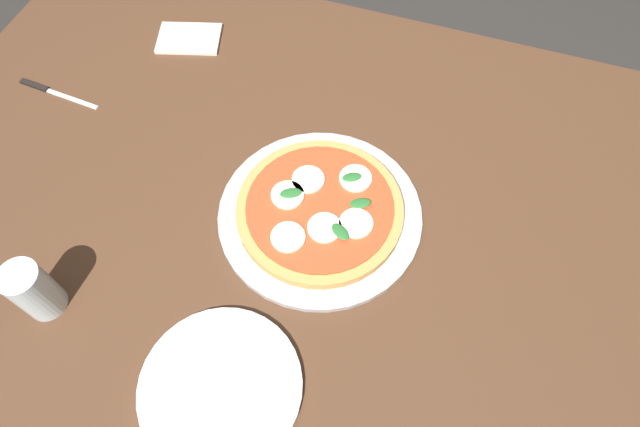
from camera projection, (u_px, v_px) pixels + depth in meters
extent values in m
plane|color=#2D2B28|center=(317.00, 343.00, 1.60)|extent=(6.00, 6.00, 0.00)
cube|color=#4C301E|center=(315.00, 215.00, 0.96)|extent=(1.56, 1.05, 0.04)
cube|color=#4C301E|center=(142.00, 93.00, 1.62)|extent=(0.07, 0.07, 0.73)
cube|color=#4C301E|center=(632.00, 226.00, 1.39)|extent=(0.07, 0.07, 0.73)
cylinder|color=#B2B2B7|center=(320.00, 215.00, 0.93)|extent=(0.35, 0.35, 0.01)
cylinder|color=tan|center=(320.00, 210.00, 0.91)|extent=(0.28, 0.28, 0.02)
cylinder|color=#CC4723|center=(320.00, 206.00, 0.90)|extent=(0.25, 0.25, 0.00)
cylinder|color=#F4EACC|center=(356.00, 223.00, 0.88)|extent=(0.06, 0.06, 0.00)
cylinder|color=#F4EACC|center=(356.00, 178.00, 0.93)|extent=(0.06, 0.06, 0.00)
cylinder|color=#F4EACC|center=(308.00, 179.00, 0.93)|extent=(0.06, 0.06, 0.00)
cylinder|color=#F4EACC|center=(288.00, 195.00, 0.91)|extent=(0.06, 0.06, 0.00)
cylinder|color=#F4EACC|center=(288.00, 237.00, 0.87)|extent=(0.06, 0.06, 0.00)
cylinder|color=#F4EACC|center=(325.00, 228.00, 0.88)|extent=(0.06, 0.06, 0.00)
ellipsoid|color=#286B2D|center=(360.00, 203.00, 0.90)|extent=(0.04, 0.03, 0.00)
ellipsoid|color=#286B2D|center=(352.00, 177.00, 0.92)|extent=(0.04, 0.03, 0.00)
ellipsoid|color=#286B2D|center=(340.00, 232.00, 0.87)|extent=(0.04, 0.04, 0.00)
ellipsoid|color=#286B2D|center=(291.00, 193.00, 0.91)|extent=(0.04, 0.03, 0.00)
cylinder|color=white|center=(221.00, 387.00, 0.78)|extent=(0.24, 0.24, 0.01)
cube|color=white|center=(189.00, 38.00, 1.15)|extent=(0.15, 0.12, 0.01)
cube|color=black|center=(34.00, 85.00, 1.08)|extent=(0.06, 0.02, 0.01)
cube|color=silver|center=(72.00, 99.00, 1.06)|extent=(0.12, 0.02, 0.00)
cylinder|color=silver|center=(33.00, 290.00, 0.81)|extent=(0.06, 0.06, 0.11)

